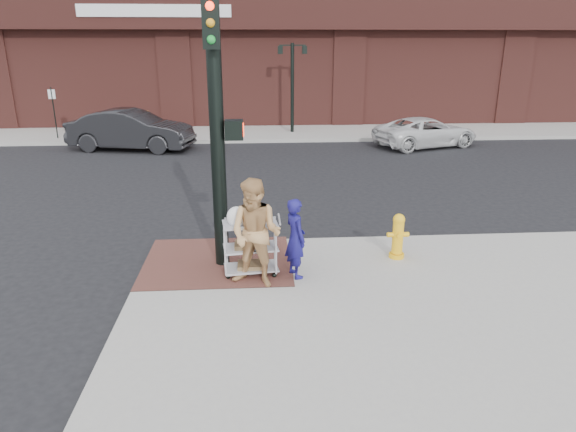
{
  "coord_description": "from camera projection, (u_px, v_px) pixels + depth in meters",
  "views": [
    {
      "loc": [
        0.13,
        -8.28,
        4.15
      ],
      "look_at": [
        0.72,
        0.28,
        1.25
      ],
      "focal_mm": 32.0,
      "sensor_mm": 36.0,
      "label": 1
    }
  ],
  "objects": [
    {
      "name": "ground",
      "position": [
        249.0,
        288.0,
        9.15
      ],
      "size": [
        220.0,
        220.0,
        0.0
      ],
      "primitive_type": "plane",
      "color": "black",
      "rests_on": "ground"
    },
    {
      "name": "sidewalk_far",
      "position": [
        410.0,
        98.0,
        40.18
      ],
      "size": [
        65.0,
        36.0,
        0.15
      ],
      "primitive_type": "cube",
      "color": "#98948F",
      "rests_on": "ground"
    },
    {
      "name": "brick_curb_ramp",
      "position": [
        218.0,
        261.0,
        9.91
      ],
      "size": [
        2.8,
        2.4,
        0.01
      ],
      "primitive_type": "cube",
      "color": "brown",
      "rests_on": "sidewalk_near"
    },
    {
      "name": "lamp_post",
      "position": [
        292.0,
        78.0,
        23.56
      ],
      "size": [
        1.32,
        0.22,
        4.0
      ],
      "color": "black",
      "rests_on": "sidewalk_far"
    },
    {
      "name": "parking_sign",
      "position": [
        54.0,
        113.0,
        22.37
      ],
      "size": [
        0.05,
        0.05,
        2.2
      ],
      "primitive_type": "cylinder",
      "color": "black",
      "rests_on": "sidewalk_far"
    },
    {
      "name": "traffic_signal_pole",
      "position": [
        218.0,
        123.0,
        8.94
      ],
      "size": [
        0.61,
        0.51,
        5.0
      ],
      "color": "black",
      "rests_on": "sidewalk_near"
    },
    {
      "name": "woman_blue",
      "position": [
        295.0,
        238.0,
        9.06
      ],
      "size": [
        0.52,
        0.62,
        1.45
      ],
      "primitive_type": "imported",
      "rotation": [
        0.0,
        0.0,
        1.95
      ],
      "color": "navy",
      "rests_on": "sidewalk_near"
    },
    {
      "name": "pedestrian_tan",
      "position": [
        256.0,
        234.0,
        8.65
      ],
      "size": [
        1.13,
        1.02,
        1.89
      ],
      "primitive_type": "imported",
      "rotation": [
        0.0,
        0.0,
        -0.41
      ],
      "color": "tan",
      "rests_on": "sidewalk_near"
    },
    {
      "name": "sedan_dark",
      "position": [
        131.0,
        130.0,
        20.71
      ],
      "size": [
        5.18,
        2.7,
        1.63
      ],
      "primitive_type": "imported",
      "rotation": [
        0.0,
        0.0,
        1.36
      ],
      "color": "black",
      "rests_on": "ground"
    },
    {
      "name": "minivan_white",
      "position": [
        426.0,
        132.0,
        21.43
      ],
      "size": [
        4.82,
        3.35,
        1.22
      ],
      "primitive_type": "imported",
      "rotation": [
        0.0,
        0.0,
        1.9
      ],
      "color": "silver",
      "rests_on": "ground"
    },
    {
      "name": "utility_cart",
      "position": [
        251.0,
        243.0,
        9.2
      ],
      "size": [
        1.01,
        0.64,
        1.33
      ],
      "color": "#A9AAAF",
      "rests_on": "sidewalk_near"
    },
    {
      "name": "fire_hydrant",
      "position": [
        398.0,
        235.0,
        9.94
      ],
      "size": [
        0.42,
        0.3,
        0.9
      ],
      "color": "yellow",
      "rests_on": "sidewalk_near"
    },
    {
      "name": "newsbox_red",
      "position": [
        115.0,
        124.0,
        23.25
      ],
      "size": [
        0.51,
        0.47,
        1.03
      ],
      "primitive_type": "cube",
      "rotation": [
        0.0,
        0.0,
        -0.22
      ],
      "color": "#A72813",
      "rests_on": "sidewalk_far"
    },
    {
      "name": "newsbox_yellow",
      "position": [
        144.0,
        123.0,
        23.4
      ],
      "size": [
        0.48,
        0.44,
        1.06
      ],
      "primitive_type": "cube",
      "rotation": [
        0.0,
        0.0,
        0.09
      ],
      "color": "orange",
      "rests_on": "sidewalk_far"
    },
    {
      "name": "newsbox_blue",
      "position": [
        118.0,
        125.0,
        23.31
      ],
      "size": [
        0.47,
        0.44,
        0.96
      ],
      "primitive_type": "cube",
      "rotation": [
        0.0,
        0.0,
        -0.22
      ],
      "color": "#161A93",
      "rests_on": "sidewalk_far"
    }
  ]
}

